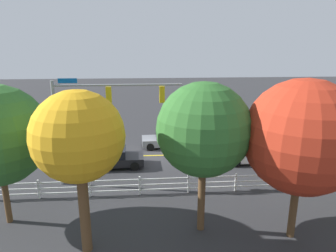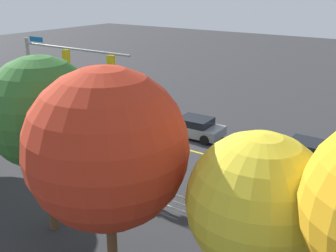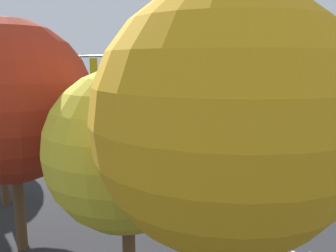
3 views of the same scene
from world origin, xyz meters
name	(u,v)px [view 3 (image 3 of 3)]	position (x,y,z in m)	size (l,w,h in m)	color
ground_plane	(157,154)	(0.00, 0.00, 0.00)	(120.00, 120.00, 0.00)	#2D2D30
lane_center_stripe	(204,168)	(-4.00, 0.00, 0.00)	(28.00, 0.16, 0.01)	gold
signal_assembly	(60,82)	(3.88, 4.61, 4.74)	(7.76, 0.38, 6.70)	gray
car_0	(225,178)	(-7.07, 2.02, 0.63)	(4.50, 1.92, 1.27)	silver
car_1	(189,142)	(-0.85, -2.13, 0.65)	(4.08, 2.09, 1.31)	slate
car_2	(104,141)	(3.18, 1.97, 0.65)	(4.08, 2.13, 1.36)	black
car_4	(285,165)	(-8.01, -1.83, 0.68)	(3.91, 1.98, 1.43)	navy
white_rail_fence	(97,179)	(-3.00, 6.42, 0.60)	(26.10, 0.10, 1.15)	white
tree_0	(224,121)	(-13.33, 10.53, 5.10)	(4.05, 4.05, 7.15)	brown
tree_1	(11,102)	(-5.67, 10.96, 4.79)	(4.97, 4.97, 7.29)	brown
tree_2	(127,150)	(-10.10, 9.96, 3.95)	(3.87, 3.87, 5.90)	brown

